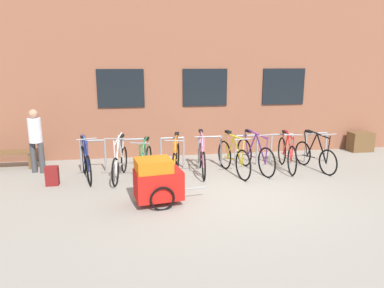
% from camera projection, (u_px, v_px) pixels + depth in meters
% --- Properties ---
extents(ground_plane, '(42.00, 42.00, 0.00)m').
position_uv_depth(ground_plane, '(232.00, 191.00, 7.69)').
color(ground_plane, gray).
extents(storefront_building, '(28.00, 7.96, 6.72)m').
position_uv_depth(storefront_building, '(186.00, 45.00, 13.83)').
color(storefront_building, brown).
rests_on(storefront_building, ground).
extents(bike_rack, '(6.64, 0.05, 0.84)m').
position_uv_depth(bike_rack, '(210.00, 148.00, 9.39)').
color(bike_rack, gray).
rests_on(bike_rack, ground).
extents(bicycle_purple, '(0.55, 1.79, 1.06)m').
position_uv_depth(bicycle_purple, '(255.00, 155.00, 9.08)').
color(bicycle_purple, black).
rests_on(bicycle_purple, ground).
extents(bicycle_red, '(0.44, 1.72, 1.03)m').
position_uv_depth(bicycle_red, '(287.00, 154.00, 9.24)').
color(bicycle_red, black).
rests_on(bicycle_red, ground).
extents(bicycle_yellow, '(0.50, 1.74, 1.05)m').
position_uv_depth(bicycle_yellow, '(233.00, 158.00, 8.84)').
color(bicycle_yellow, black).
rests_on(bicycle_yellow, ground).
extents(bicycle_black, '(0.49, 1.62, 1.04)m').
position_uv_depth(bicycle_black, '(315.00, 155.00, 9.21)').
color(bicycle_black, black).
rests_on(bicycle_black, ground).
extents(bicycle_white, '(0.45, 1.70, 1.10)m').
position_uv_depth(bicycle_white, '(120.00, 163.00, 8.50)').
color(bicycle_white, black).
rests_on(bicycle_white, ground).
extents(bicycle_pink, '(0.44, 1.79, 1.06)m').
position_uv_depth(bicycle_pink, '(202.00, 158.00, 8.91)').
color(bicycle_pink, black).
rests_on(bicycle_pink, ground).
extents(bicycle_green, '(0.53, 1.64, 0.98)m').
position_uv_depth(bicycle_green, '(145.00, 162.00, 8.57)').
color(bicycle_green, black).
rests_on(bicycle_green, ground).
extents(bicycle_orange, '(0.51, 1.72, 1.00)m').
position_uv_depth(bicycle_orange, '(176.00, 159.00, 8.84)').
color(bicycle_orange, black).
rests_on(bicycle_orange, ground).
extents(bicycle_blue, '(0.55, 1.64, 1.09)m').
position_uv_depth(bicycle_blue, '(86.00, 163.00, 8.46)').
color(bicycle_blue, black).
rests_on(bicycle_blue, ground).
extents(bike_trailer, '(1.48, 0.77, 0.94)m').
position_uv_depth(bike_trailer, '(157.00, 181.00, 6.92)').
color(bike_trailer, red).
rests_on(bike_trailer, ground).
extents(wooden_bench, '(1.44, 0.40, 0.46)m').
position_uv_depth(wooden_bench, '(8.00, 156.00, 9.28)').
color(wooden_bench, brown).
rests_on(wooden_bench, ground).
extents(person_by_bench, '(0.35, 0.32, 1.61)m').
position_uv_depth(person_by_bench, '(36.00, 137.00, 8.81)').
color(person_by_bench, '#3F3F42').
rests_on(person_by_bench, ground).
extents(backpack, '(0.28, 0.20, 0.44)m').
position_uv_depth(backpack, '(52.00, 176.00, 8.04)').
color(backpack, maroon).
rests_on(backpack, ground).
extents(planter_box, '(0.70, 0.44, 0.60)m').
position_uv_depth(planter_box, '(360.00, 142.00, 11.12)').
color(planter_box, brown).
rests_on(planter_box, ground).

